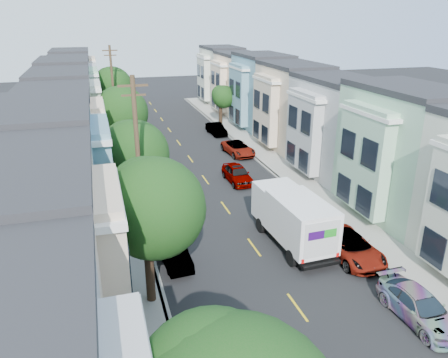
% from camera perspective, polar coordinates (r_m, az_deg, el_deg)
% --- Properties ---
extents(ground, '(160.00, 160.00, 0.00)m').
position_cam_1_polar(ground, '(26.57, 3.94, -8.91)').
color(ground, black).
rests_on(ground, ground).
extents(road_slab, '(12.00, 70.00, 0.02)m').
position_cam_1_polar(road_slab, '(39.75, -3.51, 1.36)').
color(road_slab, black).
rests_on(road_slab, ground).
extents(curb_left, '(0.30, 70.00, 0.15)m').
position_cam_1_polar(curb_left, '(38.92, -12.21, 0.59)').
color(curb_left, gray).
rests_on(curb_left, ground).
extents(curb_right, '(0.30, 70.00, 0.15)m').
position_cam_1_polar(curb_right, '(41.41, 4.68, 2.22)').
color(curb_right, gray).
rests_on(curb_right, ground).
extents(sidewalk_left, '(2.60, 70.00, 0.15)m').
position_cam_1_polar(sidewalk_left, '(38.87, -14.12, 0.41)').
color(sidewalk_left, gray).
rests_on(sidewalk_left, ground).
extents(sidewalk_right, '(2.60, 70.00, 0.15)m').
position_cam_1_polar(sidewalk_right, '(41.87, 6.34, 2.37)').
color(sidewalk_right, gray).
rests_on(sidewalk_right, ground).
extents(centerline, '(0.12, 70.00, 0.01)m').
position_cam_1_polar(centerline, '(39.75, -3.51, 1.35)').
color(centerline, gold).
rests_on(centerline, ground).
extents(townhouse_row_left, '(5.00, 70.00, 8.50)m').
position_cam_1_polar(townhouse_row_left, '(38.99, -19.67, -0.25)').
color(townhouse_row_left, '#B6B6B6').
rests_on(townhouse_row_left, ground).
extents(townhouse_row_right, '(5.00, 70.00, 8.50)m').
position_cam_1_polar(townhouse_row_right, '(43.46, 10.98, 2.69)').
color(townhouse_row_right, '#B6B6B6').
rests_on(townhouse_row_right, ground).
extents(tree_b, '(4.70, 4.70, 7.29)m').
position_cam_1_polar(tree_b, '(19.90, -9.37, -3.86)').
color(tree_b, black).
rests_on(tree_b, ground).
extents(tree_c, '(4.58, 4.58, 6.90)m').
position_cam_1_polar(tree_c, '(28.86, -11.82, 3.05)').
color(tree_c, black).
rests_on(tree_c, ground).
extents(tree_d, '(4.70, 4.70, 7.41)m').
position_cam_1_polar(tree_d, '(39.70, -13.39, 8.36)').
color(tree_d, black).
rests_on(tree_d, ground).
extents(tree_e, '(4.70, 4.70, 7.56)m').
position_cam_1_polar(tree_e, '(54.11, -14.46, 11.56)').
color(tree_e, black).
rests_on(tree_e, ground).
extents(tree_far_r, '(2.83, 2.83, 5.05)m').
position_cam_1_polar(tree_far_r, '(54.93, -0.15, 10.63)').
color(tree_far_r, black).
rests_on(tree_far_r, ground).
extents(utility_pole_near, '(1.60, 0.26, 10.00)m').
position_cam_1_polar(utility_pole_near, '(24.99, -11.09, 1.74)').
color(utility_pole_near, '#42301E').
rests_on(utility_pole_near, ground).
extents(utility_pole_far, '(1.60, 0.26, 10.00)m').
position_cam_1_polar(utility_pole_far, '(50.29, -14.24, 10.90)').
color(utility_pole_far, '#42301E').
rests_on(utility_pole_far, ground).
extents(fedex_truck, '(2.58, 6.71, 3.22)m').
position_cam_1_polar(fedex_truck, '(26.42, 8.99, -4.93)').
color(fedex_truck, white).
rests_on(fedex_truck, ground).
extents(lead_sedan, '(1.82, 4.51, 1.45)m').
position_cam_1_polar(lead_sedan, '(36.25, 1.74, 0.66)').
color(lead_sedan, black).
rests_on(lead_sedan, ground).
extents(parked_left_c, '(1.61, 3.85, 1.25)m').
position_cam_1_polar(parked_left_c, '(24.85, -6.54, -9.59)').
color(parked_left_c, '#BEBEBF').
rests_on(parked_left_c, ground).
extents(parked_left_d, '(1.72, 4.15, 1.33)m').
position_cam_1_polar(parked_left_d, '(37.65, -10.38, 1.00)').
color(parked_left_d, '#450D1C').
rests_on(parked_left_d, ground).
extents(parked_right_a, '(1.97, 4.49, 1.34)m').
position_cam_1_polar(parked_right_a, '(22.42, 24.15, -15.03)').
color(parked_right_a, slate).
rests_on(parked_right_a, ground).
extents(parked_right_b, '(2.28, 4.93, 1.37)m').
position_cam_1_polar(parked_right_b, '(26.20, 16.25, -8.51)').
color(parked_right_b, silver).
rests_on(parked_right_b, ground).
extents(parked_right_c, '(2.62, 4.90, 1.31)m').
position_cam_1_polar(parked_right_c, '(43.60, 1.86, 4.02)').
color(parked_right_c, black).
rests_on(parked_right_c, ground).
extents(parked_right_d, '(1.71, 4.09, 1.33)m').
position_cam_1_polar(parked_right_d, '(51.15, -1.01, 6.53)').
color(parked_right_d, black).
rests_on(parked_right_d, ground).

